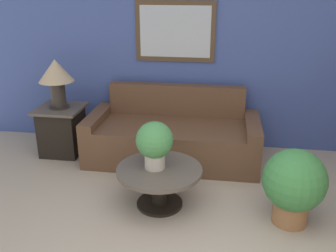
% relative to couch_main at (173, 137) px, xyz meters
% --- Properties ---
extents(wall_back, '(7.16, 0.09, 2.60)m').
position_rel_couch_main_xyz_m(wall_back, '(0.57, 0.57, 1.01)').
color(wall_back, '#42569E').
rests_on(wall_back, ground_plane).
extents(couch_main, '(2.16, 0.95, 0.90)m').
position_rel_couch_main_xyz_m(couch_main, '(0.00, 0.00, 0.00)').
color(couch_main, brown).
rests_on(couch_main, ground_plane).
extents(coffee_table, '(0.87, 0.87, 0.42)m').
position_rel_couch_main_xyz_m(coffee_table, '(0.02, -1.11, 0.01)').
color(coffee_table, black).
rests_on(coffee_table, ground_plane).
extents(side_table, '(0.58, 0.58, 0.64)m').
position_rel_couch_main_xyz_m(side_table, '(-1.48, -0.05, 0.03)').
color(side_table, black).
rests_on(side_table, ground_plane).
extents(table_lamp, '(0.44, 0.44, 0.63)m').
position_rel_couch_main_xyz_m(table_lamp, '(-1.48, -0.05, 0.77)').
color(table_lamp, '#2D2823').
rests_on(table_lamp, side_table).
extents(potted_plant_on_table, '(0.37, 0.37, 0.49)m').
position_rel_couch_main_xyz_m(potted_plant_on_table, '(-0.03, -1.10, 0.40)').
color(potted_plant_on_table, beige).
rests_on(potted_plant_on_table, coffee_table).
extents(potted_plant_floor, '(0.59, 0.59, 0.75)m').
position_rel_couch_main_xyz_m(potted_plant_floor, '(1.30, -1.22, 0.12)').
color(potted_plant_floor, '#9E6B42').
rests_on(potted_plant_floor, ground_plane).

